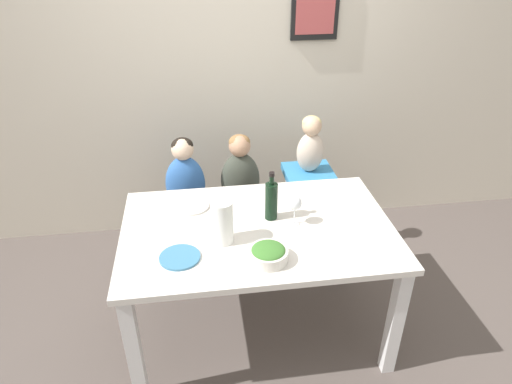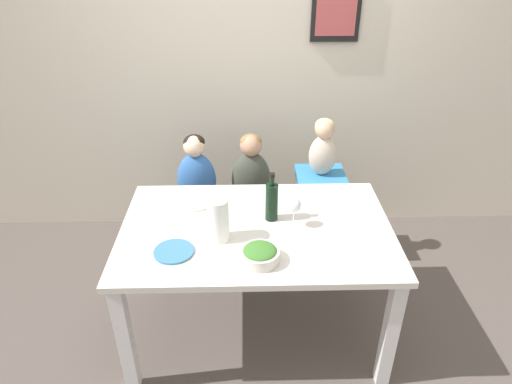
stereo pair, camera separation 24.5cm
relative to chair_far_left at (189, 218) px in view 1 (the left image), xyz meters
name	(u,v)px [view 1 (the left image)]	position (x,y,z in m)	size (l,w,h in m)	color
ground_plane	(258,326)	(0.39, -0.72, -0.38)	(14.00, 14.00, 0.00)	#564C47
wall_back	(233,60)	(0.39, 0.52, 0.97)	(10.00, 0.09, 2.70)	beige
dining_table	(258,242)	(0.39, -0.72, 0.27)	(1.48, 0.94, 0.76)	silver
chair_far_left	(189,218)	(0.00, 0.00, 0.00)	(0.40, 0.38, 0.46)	silver
chair_far_center	(241,214)	(0.38, 0.00, 0.00)	(0.40, 0.38, 0.46)	silver
chair_right_highchair	(308,190)	(0.86, 0.00, 0.16)	(0.34, 0.32, 0.70)	silver
person_child_left	(185,177)	(0.00, 0.00, 0.34)	(0.27, 0.18, 0.54)	#3366B2
person_child_center	(240,173)	(0.38, 0.00, 0.34)	(0.27, 0.18, 0.54)	#3D4238
person_baby_right	(311,143)	(0.86, 0.00, 0.53)	(0.19, 0.14, 0.40)	beige
wine_bottle	(271,200)	(0.48, -0.64, 0.49)	(0.07, 0.07, 0.29)	black
paper_towel_roll	(222,222)	(0.20, -0.82, 0.50)	(0.11, 0.11, 0.24)	white
wine_glass_near	(295,204)	(0.60, -0.71, 0.50)	(0.07, 0.07, 0.17)	white
salad_bowl_large	(268,253)	(0.40, -1.01, 0.42)	(0.20, 0.20, 0.08)	silver
dinner_plate_front_left	(180,257)	(-0.03, -0.93, 0.38)	(0.20, 0.20, 0.01)	teal
dinner_plate_back_left	(192,206)	(0.04, -0.46, 0.38)	(0.20, 0.20, 0.01)	silver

